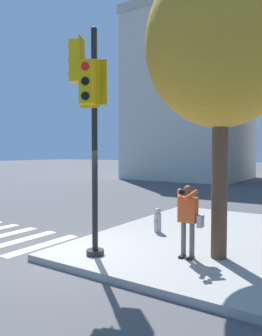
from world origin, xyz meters
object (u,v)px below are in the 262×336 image
(traffic_signal_pole, at_px, (90,102))
(street_tree, at_px, (221,45))
(person_photographer, at_px, (188,215))
(fire_hydrant, at_px, (158,220))

(traffic_signal_pole, bearing_deg, street_tree, 29.25)
(person_photographer, distance_m, fire_hydrant, 2.43)
(street_tree, bearing_deg, fire_hydrant, 150.18)
(person_photographer, xyz_separation_m, street_tree, (0.56, 0.37, 3.66))
(traffic_signal_pole, height_order, street_tree, street_tree)
(person_photographer, distance_m, street_tree, 3.72)
(person_photographer, bearing_deg, fire_hydrant, 135.37)
(traffic_signal_pole, bearing_deg, fire_hydrant, 84.86)
(street_tree, bearing_deg, traffic_signal_pole, -150.75)
(traffic_signal_pole, xyz_separation_m, street_tree, (2.47, 1.39, 1.18))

